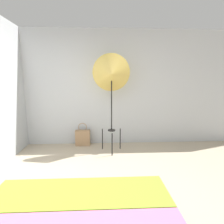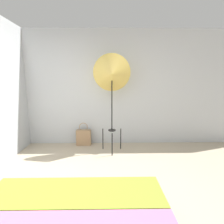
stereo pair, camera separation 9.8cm
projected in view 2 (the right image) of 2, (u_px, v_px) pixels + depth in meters
The scene contains 4 objects.
ground_plane at pixel (78, 217), 1.92m from camera, with size 14.00×14.00×0.00m, color tan.
wall_back at pixel (94, 89), 4.00m from camera, with size 8.00×0.05×2.60m.
photo_umbrella at pixel (112, 74), 3.44m from camera, with size 0.77×0.42×2.02m.
tote_bag at pixel (84, 137), 4.05m from camera, with size 0.33×0.13×0.53m.
Camera 2 is at (0.34, -1.69, 1.49)m, focal length 28.00 mm.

